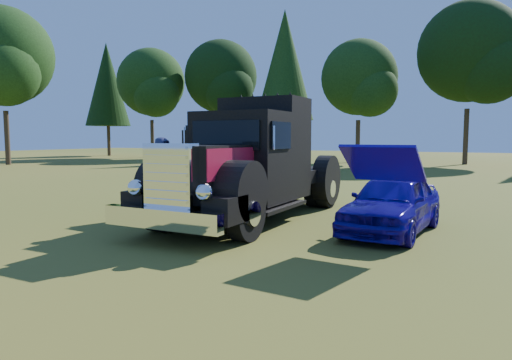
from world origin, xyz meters
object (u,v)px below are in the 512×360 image
object	(u,v)px
hotrod_coupe	(392,203)
spectator_far	(183,179)
distant_teal_car	(238,155)
diamond_t_truck	(249,168)
spectator_near	(165,181)

from	to	relation	value
hotrod_coupe	spectator_far	size ratio (longest dim) A/B	2.20
hotrod_coupe	distant_teal_car	distance (m)	24.50
diamond_t_truck	spectator_far	world-z (taller)	diamond_t_truck
diamond_t_truck	hotrod_coupe	xyz separation A→B (m)	(3.40, 0.06, -0.65)
spectator_near	spectator_far	world-z (taller)	spectator_near
spectator_near	distant_teal_car	size ratio (longest dim) A/B	0.48
spectator_far	hotrod_coupe	bearing A→B (deg)	-74.74
spectator_near	diamond_t_truck	bearing A→B (deg)	-31.25
hotrod_coupe	spectator_far	xyz separation A→B (m)	(-5.33, -0.10, 0.30)
diamond_t_truck	hotrod_coupe	distance (m)	3.46
hotrod_coupe	spectator_near	distance (m)	5.04
diamond_t_truck	spectator_near	size ratio (longest dim) A/B	3.56
hotrod_coupe	distant_teal_car	size ratio (longest dim) A/B	0.98
diamond_t_truck	hotrod_coupe	size ratio (longest dim) A/B	1.75
diamond_t_truck	spectator_near	world-z (taller)	diamond_t_truck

